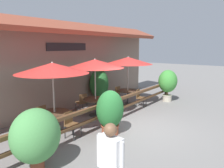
{
  "coord_description": "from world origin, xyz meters",
  "views": [
    {
      "loc": [
        -6.9,
        -3.9,
        3.04
      ],
      "look_at": [
        0.19,
        1.37,
        1.5
      ],
      "focal_mm": 35.0,
      "sensor_mm": 36.0,
      "label": 1
    }
  ],
  "objects_px": {
    "dining_table_far": "(128,93)",
    "potted_plant_broad_leaf": "(99,84)",
    "pedestrian": "(110,156)",
    "chair_near_wallside": "(40,115)",
    "potted_plant_small_flowering": "(36,136)",
    "patio_umbrella_near": "(52,68)",
    "patio_umbrella_middle": "(95,64)",
    "potted_plant_corner_fern": "(168,82)",
    "chair_middle_wallside": "(82,102)",
    "dining_table_near": "(55,116)",
    "chair_far_streetside": "(140,97)",
    "dining_table_middle": "(95,102)",
    "chair_far_wallside": "(116,93)",
    "chair_near_streetside": "(71,123)",
    "patio_umbrella_far": "(128,61)",
    "chair_middle_streetside": "(110,108)",
    "potted_plant_entrance_palm": "(110,111)"
  },
  "relations": [
    {
      "from": "chair_near_streetside",
      "to": "chair_middle_streetside",
      "type": "distance_m",
      "value": 2.29
    },
    {
      "from": "patio_umbrella_middle",
      "to": "potted_plant_small_flowering",
      "type": "height_order",
      "value": "patio_umbrella_middle"
    },
    {
      "from": "patio_umbrella_middle",
      "to": "chair_middle_wallside",
      "type": "distance_m",
      "value": 1.99
    },
    {
      "from": "patio_umbrella_middle",
      "to": "dining_table_far",
      "type": "height_order",
      "value": "patio_umbrella_middle"
    },
    {
      "from": "potted_plant_entrance_palm",
      "to": "patio_umbrella_near",
      "type": "bearing_deg",
      "value": 122.52
    },
    {
      "from": "dining_table_far",
      "to": "pedestrian",
      "type": "height_order",
      "value": "pedestrian"
    },
    {
      "from": "chair_middle_wallside",
      "to": "potted_plant_small_flowering",
      "type": "bearing_deg",
      "value": 45.91
    },
    {
      "from": "dining_table_middle",
      "to": "chair_middle_wallside",
      "type": "relative_size",
      "value": 1.24
    },
    {
      "from": "dining_table_middle",
      "to": "pedestrian",
      "type": "bearing_deg",
      "value": -136.46
    },
    {
      "from": "patio_umbrella_middle",
      "to": "potted_plant_corner_fern",
      "type": "relative_size",
      "value": 1.44
    },
    {
      "from": "potted_plant_broad_leaf",
      "to": "chair_middle_wallside",
      "type": "bearing_deg",
      "value": -165.61
    },
    {
      "from": "patio_umbrella_near",
      "to": "potted_plant_corner_fern",
      "type": "xyz_separation_m",
      "value": [
        6.61,
        -1.45,
        -1.23
      ]
    },
    {
      "from": "chair_near_streetside",
      "to": "potted_plant_broad_leaf",
      "type": "height_order",
      "value": "potted_plant_broad_leaf"
    },
    {
      "from": "patio_umbrella_middle",
      "to": "dining_table_far",
      "type": "bearing_deg",
      "value": -2.59
    },
    {
      "from": "patio_umbrella_near",
      "to": "chair_far_wallside",
      "type": "height_order",
      "value": "patio_umbrella_near"
    },
    {
      "from": "potted_plant_corner_fern",
      "to": "dining_table_near",
      "type": "bearing_deg",
      "value": 167.67
    },
    {
      "from": "potted_plant_broad_leaf",
      "to": "chair_far_streetside",
      "type": "bearing_deg",
      "value": -73.4
    },
    {
      "from": "dining_table_near",
      "to": "pedestrian",
      "type": "xyz_separation_m",
      "value": [
        -1.86,
        -3.87,
        0.5
      ]
    },
    {
      "from": "dining_table_far",
      "to": "pedestrian",
      "type": "bearing_deg",
      "value": -149.81
    },
    {
      "from": "dining_table_middle",
      "to": "chair_far_wallside",
      "type": "distance_m",
      "value": 2.54
    },
    {
      "from": "chair_near_wallside",
      "to": "potted_plant_corner_fern",
      "type": "relative_size",
      "value": 0.5
    },
    {
      "from": "chair_near_wallside",
      "to": "potted_plant_small_flowering",
      "type": "height_order",
      "value": "potted_plant_small_flowering"
    },
    {
      "from": "chair_near_streetside",
      "to": "patio_umbrella_middle",
      "type": "xyz_separation_m",
      "value": [
        2.3,
        0.92,
        1.8
      ]
    },
    {
      "from": "patio_umbrella_middle",
      "to": "chair_far_streetside",
      "type": "distance_m",
      "value": 3.17
    },
    {
      "from": "patio_umbrella_far",
      "to": "chair_far_streetside",
      "type": "xyz_separation_m",
      "value": [
        -0.02,
        -0.77,
        -1.8
      ]
    },
    {
      "from": "chair_far_streetside",
      "to": "potted_plant_entrance_palm",
      "type": "height_order",
      "value": "potted_plant_entrance_palm"
    },
    {
      "from": "patio_umbrella_near",
      "to": "patio_umbrella_middle",
      "type": "relative_size",
      "value": 1.0
    },
    {
      "from": "dining_table_near",
      "to": "patio_umbrella_middle",
      "type": "distance_m",
      "value": 2.89
    },
    {
      "from": "potted_plant_entrance_palm",
      "to": "potted_plant_broad_leaf",
      "type": "bearing_deg",
      "value": 44.83
    },
    {
      "from": "dining_table_middle",
      "to": "potted_plant_entrance_palm",
      "type": "distance_m",
      "value": 2.2
    },
    {
      "from": "chair_near_wallside",
      "to": "potted_plant_broad_leaf",
      "type": "xyz_separation_m",
      "value": [
        4.2,
        0.61,
        0.52
      ]
    },
    {
      "from": "patio_umbrella_near",
      "to": "chair_middle_streetside",
      "type": "distance_m",
      "value": 3.03
    },
    {
      "from": "chair_near_streetside",
      "to": "chair_middle_streetside",
      "type": "bearing_deg",
      "value": -3.66
    },
    {
      "from": "dining_table_middle",
      "to": "chair_far_wallside",
      "type": "relative_size",
      "value": 1.24
    },
    {
      "from": "chair_middle_streetside",
      "to": "potted_plant_broad_leaf",
      "type": "bearing_deg",
      "value": 49.35
    },
    {
      "from": "patio_umbrella_middle",
      "to": "chair_far_streetside",
      "type": "height_order",
      "value": "patio_umbrella_middle"
    },
    {
      "from": "dining_table_near",
      "to": "dining_table_far",
      "type": "bearing_deg",
      "value": 0.06
    },
    {
      "from": "dining_table_near",
      "to": "chair_middle_wallside",
      "type": "xyz_separation_m",
      "value": [
        2.34,
        0.95,
        -0.11
      ]
    },
    {
      "from": "chair_near_streetside",
      "to": "chair_far_streetside",
      "type": "xyz_separation_m",
      "value": [
        4.75,
        0.04,
        0.0
      ]
    },
    {
      "from": "dining_table_far",
      "to": "potted_plant_small_flowering",
      "type": "distance_m",
      "value": 6.81
    },
    {
      "from": "potted_plant_entrance_palm",
      "to": "potted_plant_corner_fern",
      "type": "relative_size",
      "value": 0.88
    },
    {
      "from": "potted_plant_broad_leaf",
      "to": "pedestrian",
      "type": "distance_m",
      "value": 7.99
    },
    {
      "from": "chair_middle_streetside",
      "to": "potted_plant_entrance_palm",
      "type": "height_order",
      "value": "potted_plant_entrance_palm"
    },
    {
      "from": "dining_table_middle",
      "to": "dining_table_far",
      "type": "bearing_deg",
      "value": -2.59
    },
    {
      "from": "patio_umbrella_far",
      "to": "chair_middle_streetside",
      "type": "bearing_deg",
      "value": -163.88
    },
    {
      "from": "potted_plant_broad_leaf",
      "to": "chair_far_wallside",
      "type": "bearing_deg",
      "value": -44.57
    },
    {
      "from": "patio_umbrella_middle",
      "to": "chair_far_streetside",
      "type": "bearing_deg",
      "value": -19.68
    },
    {
      "from": "dining_table_middle",
      "to": "potted_plant_small_flowering",
      "type": "height_order",
      "value": "potted_plant_small_flowering"
    },
    {
      "from": "patio_umbrella_near",
      "to": "potted_plant_small_flowering",
      "type": "relative_size",
      "value": 1.61
    },
    {
      "from": "dining_table_far",
      "to": "potted_plant_broad_leaf",
      "type": "xyz_separation_m",
      "value": [
        -0.66,
        1.4,
        0.41
      ]
    }
  ]
}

